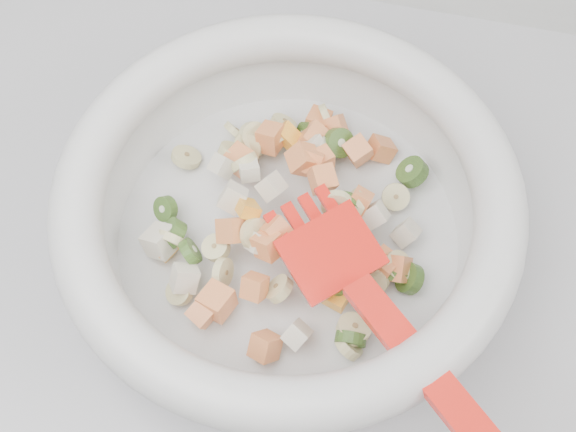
# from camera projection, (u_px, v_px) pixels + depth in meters

# --- Properties ---
(counter) EXTENTS (2.00, 0.60, 0.90)m
(counter) POSITION_uv_depth(u_px,v_px,m) (413.00, 396.00, 1.02)
(counter) COLOR #AAA9AF
(counter) RESTS_ON ground
(mixing_bowl) EXTENTS (0.42, 0.42, 0.12)m
(mixing_bowl) POSITION_uv_depth(u_px,v_px,m) (289.00, 211.00, 0.59)
(mixing_bowl) COLOR silver
(mixing_bowl) RESTS_ON counter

